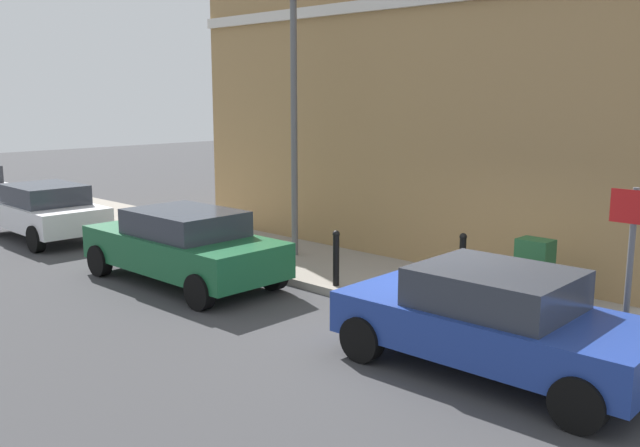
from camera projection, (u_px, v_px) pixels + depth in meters
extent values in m
plane|color=#38383A|center=(430.00, 336.00, 10.50)|extent=(80.00, 80.00, 0.00)
cube|color=gray|center=(260.00, 252.00, 15.88)|extent=(2.73, 30.00, 0.15)
cube|color=#9E7A4C|center=(477.00, 81.00, 17.37)|extent=(7.91, 11.42, 7.94)
cube|color=silver|center=(377.00, 4.00, 14.27)|extent=(0.12, 11.42, 0.24)
cube|color=navy|center=(493.00, 328.00, 9.03)|extent=(1.92, 4.16, 0.58)
cube|color=#2D333D|center=(496.00, 289.00, 8.92)|extent=(1.64, 1.99, 0.52)
cylinder|color=black|center=(362.00, 339.00, 9.46)|extent=(0.24, 0.65, 0.64)
cylinder|color=black|center=(431.00, 311.00, 10.70)|extent=(0.24, 0.65, 0.64)
cylinder|color=black|center=(579.00, 404.00, 7.46)|extent=(0.24, 0.65, 0.64)
cylinder|color=black|center=(633.00, 360.00, 8.70)|extent=(0.24, 0.65, 0.64)
cube|color=#195933|center=(183.00, 250.00, 13.41)|extent=(1.86, 4.44, 0.66)
cube|color=#2D333D|center=(185.00, 223.00, 13.23)|extent=(1.62, 2.16, 0.50)
cylinder|color=black|center=(100.00, 260.00, 13.98)|extent=(0.23, 0.64, 0.64)
cylinder|color=black|center=(171.00, 247.00, 15.20)|extent=(0.23, 0.64, 0.64)
cylinder|color=black|center=(200.00, 292.00, 11.74)|extent=(0.23, 0.64, 0.64)
cylinder|color=black|center=(273.00, 273.00, 12.96)|extent=(0.23, 0.64, 0.64)
cube|color=silver|center=(44.00, 215.00, 17.60)|extent=(1.84, 3.96, 0.60)
cube|color=#2D333D|center=(45.00, 195.00, 17.43)|extent=(1.59, 2.04, 0.50)
cylinder|color=black|center=(53.00, 216.00, 19.21)|extent=(0.23, 0.64, 0.64)
cylinder|color=black|center=(36.00, 239.00, 16.09)|extent=(0.23, 0.64, 0.64)
cylinder|color=black|center=(102.00, 229.00, 17.25)|extent=(0.23, 0.64, 0.64)
cylinder|color=black|center=(14.00, 204.00, 21.25)|extent=(0.23, 0.64, 0.64)
cube|color=#1E4C28|center=(534.00, 273.00, 11.36)|extent=(0.40, 0.55, 1.15)
cube|color=#333333|center=(532.00, 304.00, 11.46)|extent=(0.46, 0.61, 0.08)
cylinder|color=black|center=(462.00, 264.00, 12.43)|extent=(0.12, 0.12, 0.95)
sphere|color=black|center=(463.00, 237.00, 12.34)|extent=(0.14, 0.14, 0.14)
cylinder|color=black|center=(336.00, 260.00, 12.67)|extent=(0.12, 0.12, 0.95)
sphere|color=black|center=(336.00, 234.00, 12.58)|extent=(0.14, 0.14, 0.14)
cylinder|color=#59595B|center=(629.00, 275.00, 9.01)|extent=(0.08, 0.08, 2.30)
cube|color=white|center=(634.00, 207.00, 8.84)|extent=(0.03, 0.56, 0.40)
cube|color=red|center=(634.00, 207.00, 8.83)|extent=(0.01, 0.60, 0.44)
cylinder|color=#59595B|center=(294.00, 129.00, 14.77)|extent=(0.14, 0.14, 5.50)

